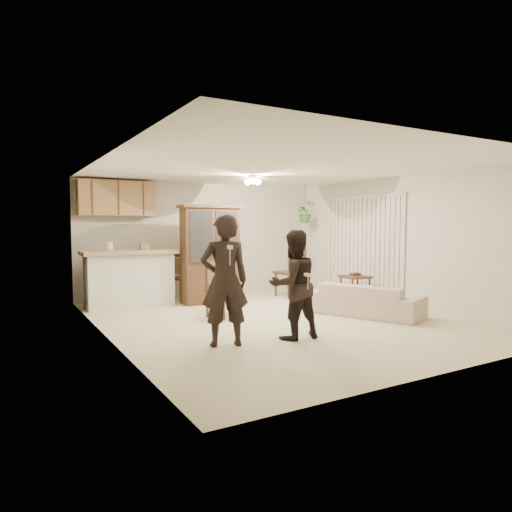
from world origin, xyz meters
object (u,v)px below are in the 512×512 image
side_table (355,289)px  chair_hutch_left (178,285)px  child (293,290)px  chair_hutch_right (290,281)px  chair_bar (223,299)px  adult (225,277)px  china_hutch (210,255)px  sofa (366,295)px

side_table → chair_hutch_left: bearing=139.1°
child → chair_hutch_right: size_ratio=1.13×
chair_bar → chair_hutch_left: size_ratio=1.13×
adult → china_hutch: bearing=-94.7°
sofa → chair_hutch_right: size_ratio=1.57×
chair_hutch_left → sofa: bearing=-36.7°
adult → child: size_ratio=1.33×
adult → chair_bar: adult is taller
child → sofa: bearing=-158.6°
adult → child: (0.98, -0.14, -0.22)m
china_hutch → side_table: bearing=-29.5°
child → china_hutch: (0.21, 3.23, 0.29)m
child → china_hutch: bearing=-91.5°
sofa → child: size_ratio=1.39×
chair_hutch_right → side_table: bearing=109.1°
adult → chair_hutch_left: adult is taller
side_table → china_hutch: bearing=148.6°
chair_hutch_left → china_hutch: bearing=-47.8°
adult → side_table: 4.04m
sofa → chair_bar: (-2.17, 1.14, -0.07)m
child → chair_hutch_left: bearing=-85.8°
sofa → chair_bar: bearing=39.2°
sofa → chair_hutch_left: chair_hutch_left is taller
chair_hutch_left → adult: bearing=-80.0°
adult → china_hutch: size_ratio=0.92×
sofa → side_table: sofa is taller
china_hutch → chair_hutch_right: (1.81, -0.17, -0.63)m
sofa → side_table: 1.24m
china_hutch → chair_bar: (-0.39, -1.40, -0.67)m
chair_hutch_left → chair_hutch_right: 2.43m
child → adult: bearing=-5.9°
sofa → adult: 3.07m
child → side_table: size_ratio=2.20×
sofa → chair_hutch_left: 4.08m
china_hutch → side_table: size_ratio=3.19×
child → chair_hutch_right: 3.68m
chair_bar → adult: bearing=-136.4°
china_hutch → chair_bar: size_ratio=1.85×
chair_hutch_right → adult: bearing=36.9°
chair_bar → china_hutch: bearing=53.3°
adult → sofa: bearing=-153.1°
chair_hutch_right → sofa: bearing=82.0°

